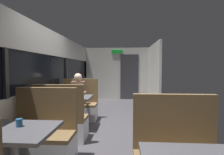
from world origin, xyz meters
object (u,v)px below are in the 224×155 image
(bench_mid_window_facing_entry, at_px, (79,107))
(coffee_cup_primary, at_px, (19,123))
(seated_passenger, at_px, (79,100))
(bench_near_window_facing_entry, at_px, (42,140))
(dining_table_mid_window, at_px, (72,101))
(coffee_cup_secondary, at_px, (75,95))
(bench_mid_window_facing_end, at_px, (62,123))
(dining_table_near_window, at_px, (13,138))

(bench_mid_window_facing_entry, bearing_deg, coffee_cup_primary, -89.46)
(seated_passenger, bearing_deg, bench_near_window_facing_entry, -90.00)
(dining_table_mid_window, xyz_separation_m, coffee_cup_primary, (0.03, -2.14, 0.15))
(bench_mid_window_facing_entry, relative_size, seated_passenger, 0.87)
(seated_passenger, xyz_separation_m, coffee_cup_secondary, (0.11, -0.72, 0.25))
(bench_near_window_facing_entry, relative_size, dining_table_mid_window, 1.22)
(bench_mid_window_facing_entry, relative_size, coffee_cup_secondary, 12.22)
(dining_table_mid_window, bearing_deg, seated_passenger, 90.00)
(bench_mid_window_facing_entry, bearing_deg, bench_mid_window_facing_end, -90.00)
(bench_mid_window_facing_end, bearing_deg, bench_mid_window_facing_entry, 90.00)
(bench_near_window_facing_entry, height_order, coffee_cup_secondary, bench_near_window_facing_entry)
(bench_near_window_facing_entry, bearing_deg, bench_mid_window_facing_entry, 90.00)
(bench_mid_window_facing_end, relative_size, coffee_cup_secondary, 12.22)
(dining_table_mid_window, bearing_deg, bench_mid_window_facing_end, -90.00)
(dining_table_mid_window, bearing_deg, dining_table_near_window, -90.00)
(dining_table_near_window, height_order, bench_near_window_facing_entry, bench_near_window_facing_entry)
(coffee_cup_primary, bearing_deg, coffee_cup_secondary, 87.55)
(bench_mid_window_facing_end, distance_m, coffee_cup_primary, 1.51)
(dining_table_near_window, relative_size, bench_near_window_facing_entry, 0.82)
(bench_near_window_facing_entry, xyz_separation_m, coffee_cup_secondary, (0.11, 1.43, 0.46))
(dining_table_near_window, height_order, seated_passenger, seated_passenger)
(dining_table_near_window, relative_size, seated_passenger, 0.71)
(bench_mid_window_facing_end, bearing_deg, coffee_cup_secondary, 79.26)
(bench_near_window_facing_entry, distance_m, coffee_cup_primary, 0.77)
(dining_table_near_window, distance_m, coffee_cup_primary, 0.17)
(coffee_cup_primary, bearing_deg, dining_table_mid_window, 90.71)
(seated_passenger, height_order, coffee_cup_primary, seated_passenger)
(bench_near_window_facing_entry, bearing_deg, dining_table_near_window, -90.00)
(dining_table_near_window, distance_m, coffee_cup_secondary, 2.13)
(coffee_cup_secondary, bearing_deg, bench_mid_window_facing_entry, 98.16)
(dining_table_near_window, distance_m, dining_table_mid_window, 2.22)
(dining_table_near_window, distance_m, seated_passenger, 2.85)
(bench_near_window_facing_entry, distance_m, bench_mid_window_facing_end, 0.83)
(seated_passenger, relative_size, coffee_cup_secondary, 14.00)
(bench_near_window_facing_entry, height_order, bench_mid_window_facing_entry, same)
(dining_table_mid_window, relative_size, seated_passenger, 0.71)
(bench_near_window_facing_entry, distance_m, dining_table_mid_window, 1.56)
(bench_mid_window_facing_entry, bearing_deg, dining_table_mid_window, -90.00)
(coffee_cup_primary, bearing_deg, seated_passenger, 90.55)
(dining_table_near_window, xyz_separation_m, dining_table_mid_window, (0.00, 2.22, 0.00))
(dining_table_mid_window, height_order, coffee_cup_secondary, coffee_cup_secondary)
(coffee_cup_primary, xyz_separation_m, coffee_cup_secondary, (0.09, 2.05, 0.00))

